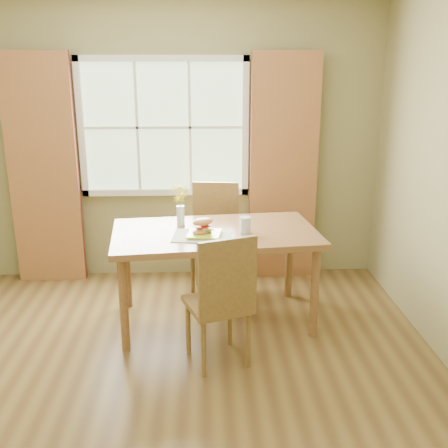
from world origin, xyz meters
The scene contains 12 objects.
room centered at (0.00, 0.00, 1.35)m, with size 4.24×3.84×2.74m.
window centered at (0.00, 1.87, 1.50)m, with size 1.62×0.06×1.32m.
curtain_left centered at (-1.15, 1.78, 1.10)m, with size 0.65×0.08×2.20m, color maroon.
curtain_right centered at (1.15, 1.78, 1.10)m, with size 0.65×0.08×2.20m, color maroon.
dining_table centered at (0.46, 0.82, 0.71)m, with size 1.72×1.08×0.80m.
chair_near centered at (0.49, 0.12, 0.55)m, with size 0.53×0.53×1.00m.
chair_far centered at (0.47, 1.44, 0.57)m, with size 0.48×0.48×1.04m.
placemat centered at (0.35, 0.68, 0.80)m, with size 0.45×0.33×0.01m, color #E2EFCA.
plate centered at (0.37, 0.68, 0.81)m, with size 0.25×0.25×0.01m, color #BCD635.
croissant_sandwich centered at (0.36, 0.69, 0.88)m, with size 0.21×0.19×0.13m.
water_glass centered at (0.70, 0.75, 0.86)m, with size 0.09×0.09×0.13m.
flower_vase centered at (0.18, 0.98, 1.00)m, with size 0.14×0.14×0.34m.
Camera 1 is at (0.36, -3.19, 2.09)m, focal length 42.00 mm.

